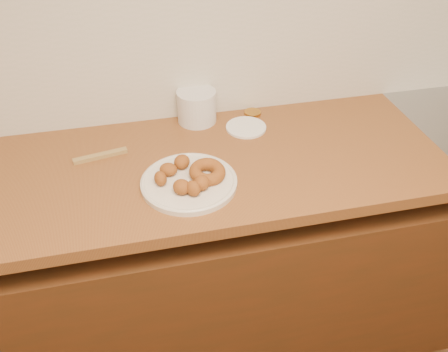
# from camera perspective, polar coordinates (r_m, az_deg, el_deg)

# --- Properties ---
(base_cabinet) EXTENTS (3.60, 0.60, 0.77)m
(base_cabinet) POSITION_cam_1_polar(r_m,az_deg,el_deg) (1.87, 5.93, -9.98)
(base_cabinet) COLOR #522711
(base_cabinet) RESTS_ON floor
(butcher_block) EXTENTS (2.30, 0.62, 0.04)m
(butcher_block) POSITION_cam_1_polar(r_m,az_deg,el_deg) (1.49, -17.31, -0.81)
(butcher_block) COLOR brown
(butcher_block) RESTS_ON base_cabinet
(backsplash) EXTENTS (3.60, 0.02, 0.60)m
(backsplash) POSITION_cam_1_polar(r_m,az_deg,el_deg) (1.65, 4.53, 17.49)
(backsplash) COLOR beige
(backsplash) RESTS_ON wall_back
(donut_plate) EXTENTS (0.28, 0.28, 0.02)m
(donut_plate) POSITION_cam_1_polar(r_m,az_deg,el_deg) (1.38, -4.23, -0.79)
(donut_plate) COLOR beige
(donut_plate) RESTS_ON butcher_block
(ring_donut) EXTENTS (0.15, 0.15, 0.05)m
(ring_donut) POSITION_cam_1_polar(r_m,az_deg,el_deg) (1.38, -2.04, 0.51)
(ring_donut) COLOR brown
(ring_donut) RESTS_ON donut_plate
(fried_dough_chunks) EXTENTS (0.16, 0.20, 0.05)m
(fried_dough_chunks) POSITION_cam_1_polar(r_m,az_deg,el_deg) (1.36, -5.08, -0.17)
(fried_dough_chunks) COLOR brown
(fried_dough_chunks) RESTS_ON donut_plate
(plastic_tub) EXTENTS (0.15, 0.15, 0.11)m
(plastic_tub) POSITION_cam_1_polar(r_m,az_deg,el_deg) (1.66, -3.31, 8.36)
(plastic_tub) COLOR silver
(plastic_tub) RESTS_ON butcher_block
(tub_lid) EXTENTS (0.18, 0.18, 0.01)m
(tub_lid) POSITION_cam_1_polar(r_m,az_deg,el_deg) (1.64, 2.67, 5.86)
(tub_lid) COLOR white
(tub_lid) RESTS_ON butcher_block
(brass_jar_lid) EXTENTS (0.07, 0.07, 0.01)m
(brass_jar_lid) POSITION_cam_1_polar(r_m,az_deg,el_deg) (1.72, 3.46, 7.60)
(brass_jar_lid) COLOR #B5822E
(brass_jar_lid) RESTS_ON butcher_block
(wooden_utensil) EXTENTS (0.17, 0.05, 0.01)m
(wooden_utensil) POSITION_cam_1_polar(r_m,az_deg,el_deg) (1.54, -14.65, 2.37)
(wooden_utensil) COLOR olive
(wooden_utensil) RESTS_ON butcher_block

